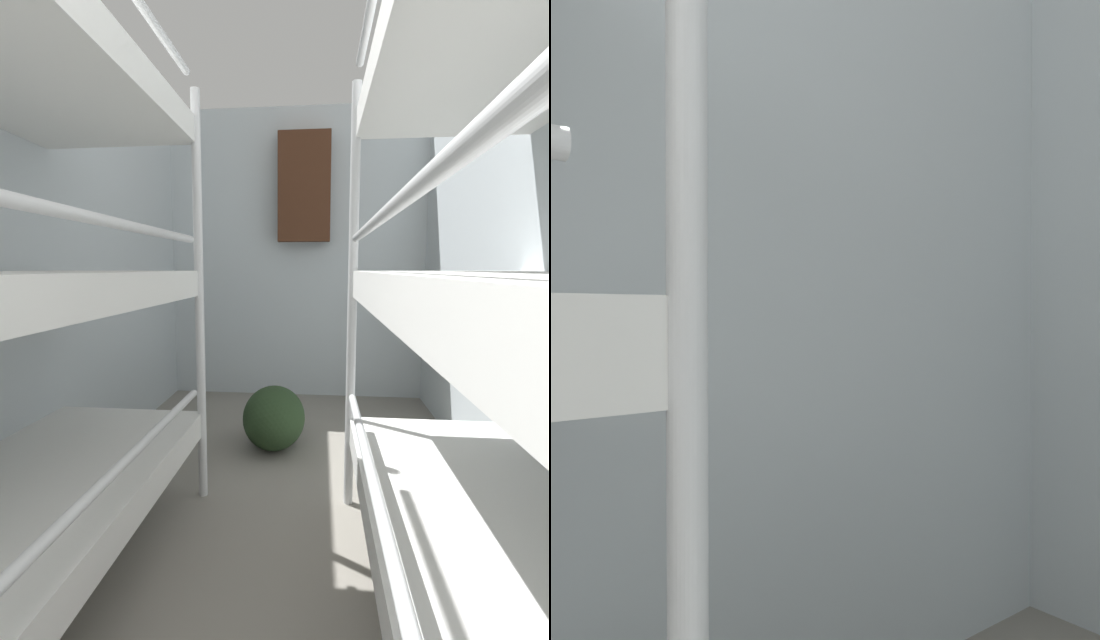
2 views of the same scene
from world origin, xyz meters
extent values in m
cube|color=silver|center=(0.00, 4.31, 1.27)|extent=(2.35, 0.06, 2.53)
cylinder|color=silver|center=(-0.37, 2.47, 0.99)|extent=(0.04, 0.04, 1.97)
cylinder|color=silver|center=(-0.37, 1.52, 0.57)|extent=(0.03, 1.65, 0.03)
cylinder|color=silver|center=(-0.37, 1.52, 1.28)|extent=(0.03, 1.65, 0.03)
cylinder|color=silver|center=(0.37, 2.47, 0.99)|extent=(0.04, 0.04, 1.97)
cube|color=white|center=(0.74, 1.52, 0.37)|extent=(0.75, 1.94, 0.12)
cylinder|color=silver|center=(0.37, 1.52, 0.57)|extent=(0.03, 1.65, 0.03)
cube|color=white|center=(0.74, 1.52, 1.08)|extent=(0.75, 1.94, 0.12)
cylinder|color=silver|center=(0.37, 1.52, 1.28)|extent=(0.03, 1.65, 0.03)
ellipsoid|color=#23381E|center=(-0.07, 3.09, 0.20)|extent=(0.40, 0.51, 0.40)
cube|color=#472819|center=(0.07, 4.16, 1.83)|extent=(0.44, 0.12, 0.90)
camera|label=1|loc=(0.21, 0.45, 1.16)|focal=24.00mm
camera|label=2|loc=(0.24, 2.17, 1.12)|focal=35.00mm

